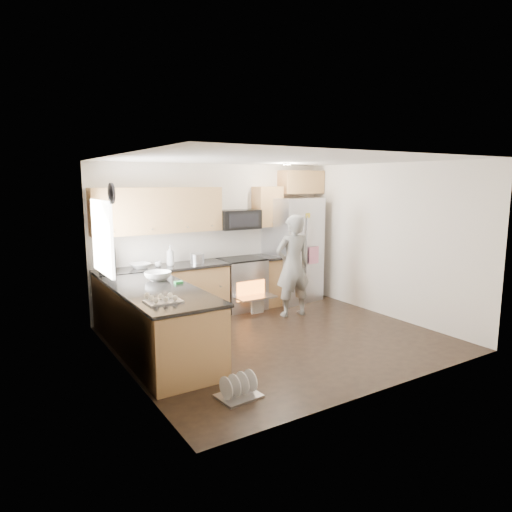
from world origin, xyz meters
TOP-DOWN VIEW (x-y plane):
  - ground at (0.00, 0.00)m, footprint 4.50×4.50m
  - room_shell at (-0.04, 0.02)m, footprint 4.54×4.04m
  - back_cabinet_run at (-0.59, 1.75)m, footprint 4.45×0.64m
  - peninsula at (-1.75, 0.25)m, footprint 0.96×2.36m
  - stove_range at (0.35, 1.69)m, footprint 0.76×0.97m
  - refrigerator at (1.50, 1.70)m, footprint 1.07×0.89m
  - person at (0.87, 0.85)m, footprint 0.69×0.50m
  - dish_rack at (-1.43, -1.30)m, footprint 0.47×0.39m

SIDE VIEW (x-z plane):
  - ground at x=0.00m, z-range 0.00..0.00m
  - dish_rack at x=-1.43m, z-range -0.06..0.21m
  - peninsula at x=-1.75m, z-range -0.06..0.99m
  - stove_range at x=0.35m, z-range -0.22..1.57m
  - person at x=0.87m, z-range 0.00..1.75m
  - back_cabinet_run at x=-0.59m, z-range -0.28..2.22m
  - refrigerator at x=1.50m, z-range 0.00..1.99m
  - room_shell at x=-0.04m, z-range 0.36..2.98m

